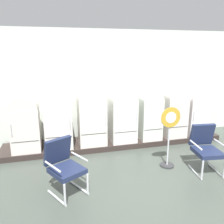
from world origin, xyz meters
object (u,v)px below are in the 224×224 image
Objects in this scene: armchair_left at (64,164)px; refrigerator_1 at (57,117)px; sign_stand at (169,138)px; refrigerator_6 at (195,111)px; refrigerator_5 at (174,110)px; armchair_right at (205,146)px; refrigerator_0 at (25,122)px; refrigerator_2 at (92,115)px; refrigerator_3 at (122,114)px; refrigerator_4 at (149,112)px.

refrigerator_1 is at bearing 91.00° from armchair_left.
refrigerator_1 is 2.80m from sign_stand.
refrigerator_6 is at bearing -0.08° from refrigerator_1.
refrigerator_5 reaches higher than armchair_right.
refrigerator_0 is 0.96× the size of refrigerator_5.
refrigerator_2 reaches higher than sign_stand.
sign_stand is (-1.60, -1.45, -0.18)m from refrigerator_6.
refrigerator_5 is 1.43× the size of armchair_right.
armchair_right is at bearing -27.26° from sign_stand.
refrigerator_5 is at bearing 0.06° from refrigerator_0.
refrigerator_6 is (2.25, -0.01, -0.05)m from refrigerator_3.
armchair_left is at bearing -66.00° from refrigerator_0.
refrigerator_4 is (2.51, 0.01, -0.05)m from refrigerator_1.
refrigerator_0 is 2.03m from armchair_left.
refrigerator_0 is at bearing -179.26° from refrigerator_3.
refrigerator_1 is 1.12× the size of refrigerator_6.
refrigerator_3 is at bearing 126.39° from armchair_right.
armchair_right is (3.03, 0.05, 0.00)m from armchair_left.
sign_stand reaches higher than armchair_left.
refrigerator_1 is 1.09× the size of sign_stand.
refrigerator_3 is 1.43× the size of armchair_left.
refrigerator_1 is 2.51m from refrigerator_4.
refrigerator_3 is at bearing 178.95° from refrigerator_5.
refrigerator_1 is 1.49× the size of armchair_right.
refrigerator_6 is 0.97× the size of sign_stand.
refrigerator_5 reaches higher than refrigerator_3.
refrigerator_0 is 0.79m from refrigerator_1.
refrigerator_2 is at bearing 140.94° from armchair_right.
refrigerator_1 is at bearing 149.44° from armchair_right.
refrigerator_6 is at bearing -0.63° from refrigerator_4.
armchair_left is at bearing -114.72° from refrigerator_2.
refrigerator_0 reaches higher than armchair_right.
refrigerator_0 is at bearing 155.17° from armchair_right.
refrigerator_0 is 1.37× the size of armchair_right.
refrigerator_5 is 1.08× the size of refrigerator_6.
refrigerator_2 reaches higher than refrigerator_3.
refrigerator_6 is 4.37m from armchair_left.
refrigerator_0 is 3.30m from refrigerator_4.
refrigerator_5 is at bearing -1.05° from refrigerator_3.
refrigerator_0 is 0.99× the size of refrigerator_4.
refrigerator_4 is 1.93m from armchair_right.
refrigerator_4 is 1.38× the size of armchair_left.
refrigerator_6 reaches higher than armchair_left.
refrigerator_3 is at bearing 2.48° from refrigerator_2.
refrigerator_0 reaches higher than refrigerator_6.
refrigerator_0 is 1.04× the size of refrigerator_6.
refrigerator_3 is (0.85, 0.04, -0.05)m from refrigerator_2.
refrigerator_1 is 0.98× the size of refrigerator_2.
refrigerator_1 is at bearing 177.85° from refrigerator_2.
refrigerator_2 is 2.85m from armchair_right.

